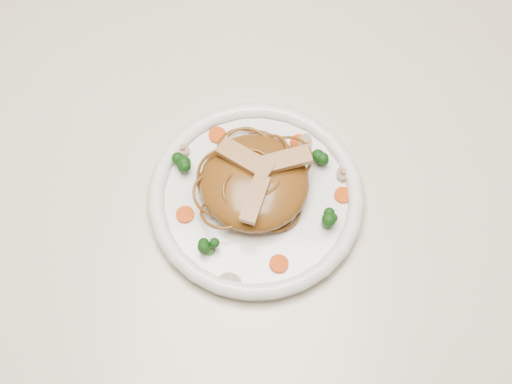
{
  "coord_description": "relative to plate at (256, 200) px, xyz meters",
  "views": [
    {
      "loc": [
        0.07,
        -0.41,
        1.56
      ],
      "look_at": [
        0.04,
        -0.04,
        0.78
      ],
      "focal_mm": 50.11,
      "sensor_mm": 36.0,
      "label": 1
    }
  ],
  "objects": [
    {
      "name": "noodle_mound",
      "position": [
        -0.0,
        0.01,
        0.03
      ],
      "size": [
        0.15,
        0.15,
        0.04
      ],
      "primitive_type": "ellipsoid",
      "rotation": [
        0.0,
        0.0,
        -0.18
      ],
      "color": "brown",
      "rests_on": "plate"
    },
    {
      "name": "mushroom_1",
      "position": [
        0.11,
        0.04,
        0.01
      ],
      "size": [
        0.03,
        0.03,
        0.01
      ],
      "primitive_type": "cylinder",
      "rotation": [
        0.0,
        0.0,
        1.33
      ],
      "color": "tan",
      "rests_on": "plate"
    },
    {
      "name": "broccoli_2",
      "position": [
        -0.05,
        -0.07,
        0.02
      ],
      "size": [
        0.02,
        0.02,
        0.03
      ],
      "primitive_type": null,
      "rotation": [
        0.0,
        0.0,
        0.1
      ],
      "color": "#12460E",
      "rests_on": "plate"
    },
    {
      "name": "carrot_0",
      "position": [
        0.05,
        0.08,
        0.01
      ],
      "size": [
        0.03,
        0.03,
        0.0
      ],
      "primitive_type": "cylinder",
      "rotation": [
        0.0,
        0.0,
        0.37
      ],
      "color": "#D14B07",
      "rests_on": "plate"
    },
    {
      "name": "broccoli_1",
      "position": [
        -0.09,
        0.03,
        0.02
      ],
      "size": [
        0.03,
        0.03,
        0.03
      ],
      "primitive_type": null,
      "rotation": [
        0.0,
        0.0,
        0.03
      ],
      "color": "#12460E",
      "rests_on": "plate"
    },
    {
      "name": "broccoli_0",
      "position": [
        0.08,
        0.06,
        0.02
      ],
      "size": [
        0.02,
        0.02,
        0.03
      ],
      "primitive_type": null,
      "rotation": [
        0.0,
        0.0,
        -0.02
      ],
      "color": "#12460E",
      "rests_on": "plate"
    },
    {
      "name": "mushroom_0",
      "position": [
        -0.02,
        -0.11,
        0.01
      ],
      "size": [
        0.03,
        0.03,
        0.01
      ],
      "primitive_type": "cylinder",
      "rotation": [
        0.0,
        0.0,
        -0.17
      ],
      "color": "tan",
      "rests_on": "plate"
    },
    {
      "name": "mushroom_3",
      "position": [
        0.06,
        0.08,
        0.01
      ],
      "size": [
        0.03,
        0.03,
        0.01
      ],
      "primitive_type": "cylinder",
      "rotation": [
        0.0,
        0.0,
        1.55
      ],
      "color": "tan",
      "rests_on": "plate"
    },
    {
      "name": "broccoli_3",
      "position": [
        0.09,
        -0.03,
        0.02
      ],
      "size": [
        0.03,
        0.03,
        0.03
      ],
      "primitive_type": null,
      "rotation": [
        0.0,
        0.0,
        0.13
      ],
      "color": "#12460E",
      "rests_on": "plate"
    },
    {
      "name": "table",
      "position": [
        -0.04,
        0.04,
        -0.11
      ],
      "size": [
        1.2,
        0.8,
        0.75
      ],
      "color": "beige",
      "rests_on": "ground"
    },
    {
      "name": "mushroom_2",
      "position": [
        -0.1,
        0.06,
        0.01
      ],
      "size": [
        0.03,
        0.03,
        0.01
      ],
      "primitive_type": "cylinder",
      "rotation": [
        0.0,
        0.0,
        -0.66
      ],
      "color": "tan",
      "rests_on": "plate"
    },
    {
      "name": "carrot_1",
      "position": [
        -0.08,
        -0.03,
        0.01
      ],
      "size": [
        0.02,
        0.02,
        0.0
      ],
      "primitive_type": "cylinder",
      "rotation": [
        0.0,
        0.0,
        0.07
      ],
      "color": "#D14B07",
      "rests_on": "plate"
    },
    {
      "name": "chicken_a",
      "position": [
        0.03,
        0.03,
        0.06
      ],
      "size": [
        0.07,
        0.04,
        0.01
      ],
      "primitive_type": "cube",
      "rotation": [
        0.0,
        0.0,
        0.36
      ],
      "color": "#A5764E",
      "rests_on": "noodle_mound"
    },
    {
      "name": "carrot_3",
      "position": [
        -0.06,
        0.08,
        0.01
      ],
      "size": [
        0.03,
        0.03,
        0.0
      ],
      "primitive_type": "cylinder",
      "rotation": [
        0.0,
        0.0,
        0.25
      ],
      "color": "#D14B07",
      "rests_on": "plate"
    },
    {
      "name": "carrot_2",
      "position": [
        0.11,
        0.01,
        0.01
      ],
      "size": [
        0.03,
        0.03,
        0.0
      ],
      "primitive_type": "cylinder",
      "rotation": [
        0.0,
        0.0,
        -0.22
      ],
      "color": "#D14B07",
      "rests_on": "plate"
    },
    {
      "name": "carrot_4",
      "position": [
        0.03,
        -0.08,
        0.01
      ],
      "size": [
        0.03,
        0.03,
        0.0
      ],
      "primitive_type": "cylinder",
      "rotation": [
        0.0,
        0.0,
        0.37
      ],
      "color": "#D14B07",
      "rests_on": "plate"
    },
    {
      "name": "chicken_c",
      "position": [
        0.0,
        -0.03,
        0.06
      ],
      "size": [
        0.03,
        0.06,
        0.01
      ],
      "primitive_type": "cube",
      "rotation": [
        0.0,
        0.0,
        4.48
      ],
      "color": "#A5764E",
      "rests_on": "noodle_mound"
    },
    {
      "name": "ground",
      "position": [
        -0.04,
        0.04,
        -0.76
      ],
      "size": [
        4.0,
        4.0,
        0.0
      ],
      "primitive_type": "plane",
      "color": "brown",
      "rests_on": "ground"
    },
    {
      "name": "plate",
      "position": [
        0.0,
        0.0,
        0.0
      ],
      "size": [
        0.33,
        0.33,
        0.02
      ],
      "primitive_type": "cylinder",
      "rotation": [
        0.0,
        0.0,
        0.32
      ],
      "color": "white",
      "rests_on": "table"
    },
    {
      "name": "chicken_b",
      "position": [
        -0.01,
        0.03,
        0.06
      ],
      "size": [
        0.07,
        0.05,
        0.01
      ],
      "primitive_type": "cube",
      "rotation": [
        0.0,
        0.0,
        2.64
      ],
      "color": "#A5764E",
      "rests_on": "noodle_mound"
    }
  ]
}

